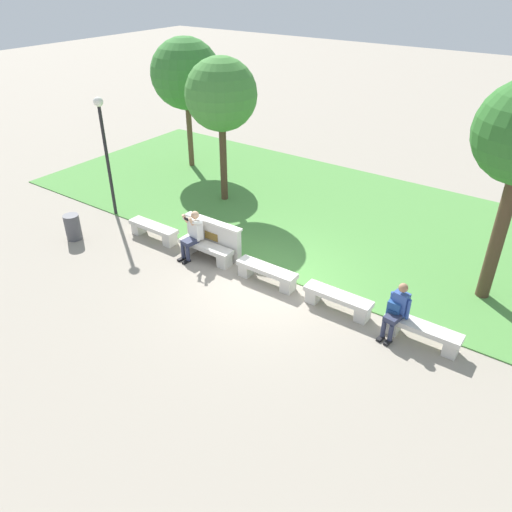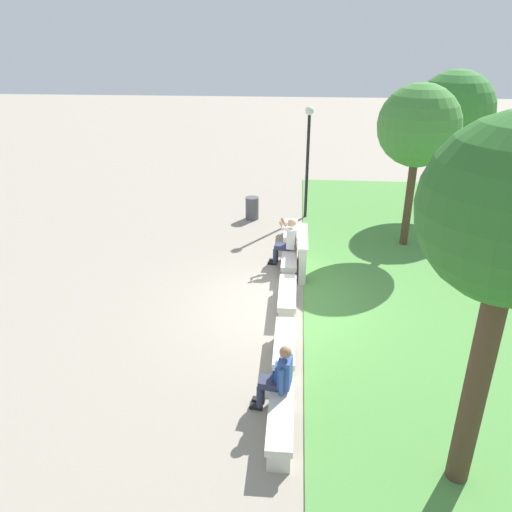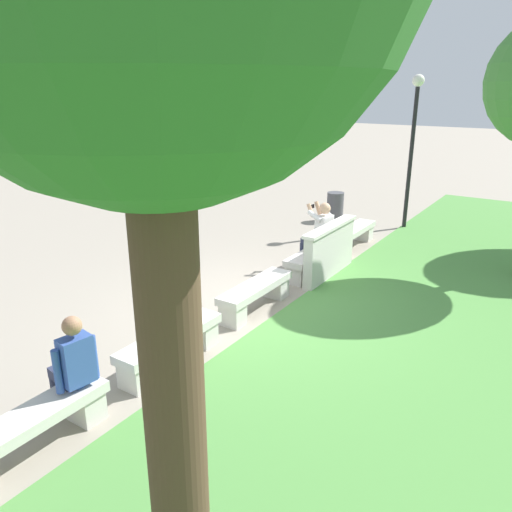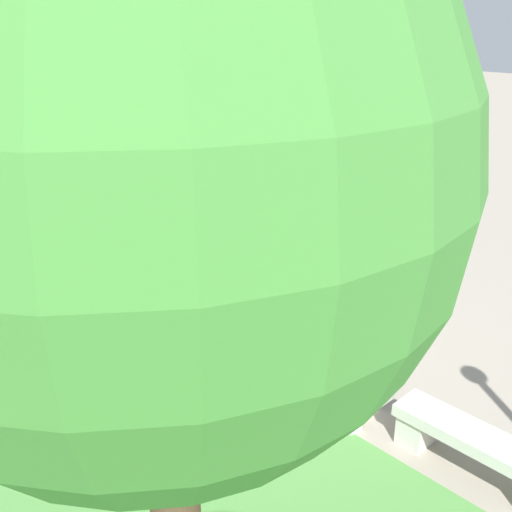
% 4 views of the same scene
% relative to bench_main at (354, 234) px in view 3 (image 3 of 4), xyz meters
% --- Properties ---
extents(ground_plane, '(80.00, 80.00, 0.00)m').
position_rel_bench_main_xyz_m(ground_plane, '(3.95, 0.00, -0.29)').
color(ground_plane, gray).
extents(bench_main, '(1.62, 0.40, 0.45)m').
position_rel_bench_main_xyz_m(bench_main, '(0.00, 0.00, 0.00)').
color(bench_main, beige).
rests_on(bench_main, ground).
extents(bench_near, '(1.62, 0.40, 0.45)m').
position_rel_bench_main_xyz_m(bench_near, '(1.98, 0.00, 0.00)').
color(bench_near, beige).
rests_on(bench_near, ground).
extents(bench_mid, '(1.62, 0.40, 0.45)m').
position_rel_bench_main_xyz_m(bench_mid, '(3.95, 0.00, 0.00)').
color(bench_mid, beige).
rests_on(bench_mid, ground).
extents(bench_far, '(1.62, 0.40, 0.45)m').
position_rel_bench_main_xyz_m(bench_far, '(5.93, 0.00, 0.00)').
color(bench_far, beige).
rests_on(bench_far, ground).
extents(bench_end, '(1.62, 0.40, 0.45)m').
position_rel_bench_main_xyz_m(bench_end, '(7.90, 0.00, 0.00)').
color(bench_end, beige).
rests_on(bench_end, ground).
extents(backrest_wall_with_plaque, '(1.81, 0.24, 1.01)m').
position_rel_bench_main_xyz_m(backrest_wall_with_plaque, '(1.98, 0.34, 0.23)').
color(backrest_wall_with_plaque, beige).
rests_on(backrest_wall_with_plaque, ground).
extents(person_photographer, '(0.51, 0.76, 1.32)m').
position_rel_bench_main_xyz_m(person_photographer, '(1.61, -0.08, 0.45)').
color(person_photographer, black).
rests_on(person_photographer, ground).
extents(person_distant, '(0.47, 0.71, 1.26)m').
position_rel_bench_main_xyz_m(person_distant, '(7.33, -0.07, 0.38)').
color(person_distant, black).
rests_on(person_distant, ground).
extents(backpack, '(0.28, 0.24, 0.43)m').
position_rel_bench_main_xyz_m(backpack, '(7.26, -0.04, 0.34)').
color(backpack, '#234C8C').
rests_on(backpack, bench_end).
extents(trash_bin, '(0.44, 0.44, 0.75)m').
position_rel_bench_main_xyz_m(trash_bin, '(-1.90, -1.33, 0.09)').
color(trash_bin, '#4C4C51').
rests_on(trash_bin, ground).
extents(lamp_post, '(0.28, 0.28, 3.67)m').
position_rel_bench_main_xyz_m(lamp_post, '(-2.18, 0.46, 2.13)').
color(lamp_post, black).
rests_on(lamp_post, ground).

